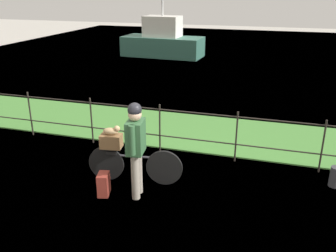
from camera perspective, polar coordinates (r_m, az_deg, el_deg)
name	(u,v)px	position (r m, az deg, el deg)	size (l,w,h in m)	color
ground_plane	(170,205)	(6.21, 0.34, -12.20)	(60.00, 60.00, 0.00)	#B2ADA3
grass_strip	(208,133)	(9.08, 6.33, -1.06)	(27.00, 2.40, 0.03)	#478438
harbor_water	(245,65)	(17.43, 11.92, 9.29)	(30.00, 30.00, 0.00)	#426684
iron_fence	(197,129)	(7.62, 4.56, -0.45)	(18.04, 0.04, 1.08)	#28231E
bicycle_main	(134,164)	(6.74, -5.36, -6.01)	(1.75, 0.30, 0.67)	black
wooden_crate	(111,141)	(6.66, -8.87, -2.34)	(0.38, 0.25, 0.25)	brown
terrier_dog	(112,131)	(6.58, -8.76, -0.74)	(0.32, 0.18, 0.18)	tan
cyclist_person	(136,142)	(6.03, -5.06, -2.55)	(0.31, 0.54, 1.68)	gray
backpack_on_paving	(104,184)	(6.48, -10.04, -8.95)	(0.28, 0.18, 0.40)	maroon
mooring_bollard	(335,177)	(7.29, 24.70, -7.23)	(0.20, 0.20, 0.38)	#38383D
moored_boat_near	(163,42)	(19.27, -0.85, 13.06)	(4.18, 1.88, 3.62)	#336656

